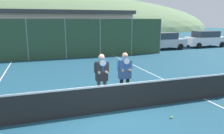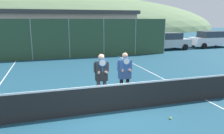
{
  "view_description": "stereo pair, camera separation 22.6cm",
  "coord_description": "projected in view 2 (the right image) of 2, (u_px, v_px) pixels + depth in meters",
  "views": [
    {
      "loc": [
        -1.94,
        -6.4,
        2.99
      ],
      "look_at": [
        0.53,
        0.99,
        1.28
      ],
      "focal_mm": 35.0,
      "sensor_mm": 36.0,
      "label": 1
    },
    {
      "loc": [
        -1.72,
        -6.47,
        2.99
      ],
      "look_at": [
        0.53,
        0.99,
        1.28
      ],
      "focal_mm": 35.0,
      "sensor_mm": 36.0,
      "label": 2
    }
  ],
  "objects": [
    {
      "name": "player_leftmost",
      "position": [
        101.0,
        75.0,
        7.67
      ],
      "size": [
        0.55,
        0.34,
        1.82
      ],
      "color": "#56565B",
      "rests_on": "ground_plane"
    },
    {
      "name": "fence_back",
      "position": [
        69.0,
        39.0,
        16.88
      ],
      "size": [
        16.68,
        0.06,
        3.04
      ],
      "color": "gray",
      "rests_on": "ground_plane"
    },
    {
      "name": "car_far_right",
      "position": [
        211.0,
        39.0,
        23.7
      ],
      "size": [
        4.7,
        1.91,
        1.75
      ],
      "color": "silver",
      "rests_on": "ground_plane"
    },
    {
      "name": "ground_plane",
      "position": [
        105.0,
        112.0,
        7.17
      ],
      "size": [
        120.0,
        120.0,
        0.0
      ],
      "primitive_type": "plane",
      "color": "navy"
    },
    {
      "name": "car_center",
      "position": [
        118.0,
        42.0,
        20.93
      ],
      "size": [
        4.09,
        1.94,
        1.72
      ],
      "color": "black",
      "rests_on": "ground_plane"
    },
    {
      "name": "hill_distant",
      "position": [
        52.0,
        30.0,
        63.67
      ],
      "size": [
        101.91,
        56.62,
        19.82
      ],
      "color": "#5B7551",
      "rests_on": "ground_plane"
    },
    {
      "name": "clubhouse_building",
      "position": [
        52.0,
        29.0,
        22.82
      ],
      "size": [
        17.58,
        5.5,
        3.89
      ],
      "color": "beige",
      "rests_on": "ground_plane"
    },
    {
      "name": "court_line_right_sideline",
      "position": [
        165.0,
        79.0,
        11.09
      ],
      "size": [
        0.05,
        16.0,
        0.01
      ],
      "primitive_type": "cube",
      "color": "white",
      "rests_on": "ground_plane"
    },
    {
      "name": "car_left_of_center",
      "position": [
        64.0,
        43.0,
        19.34
      ],
      "size": [
        4.32,
        2.03,
        1.79
      ],
      "color": "black",
      "rests_on": "ground_plane"
    },
    {
      "name": "player_center_left",
      "position": [
        125.0,
        73.0,
        7.92
      ],
      "size": [
        0.58,
        0.34,
        1.83
      ],
      "color": "black",
      "rests_on": "ground_plane"
    },
    {
      "name": "tennis_net",
      "position": [
        105.0,
        98.0,
        7.07
      ],
      "size": [
        10.58,
        0.09,
        1.03
      ],
      "color": "gray",
      "rests_on": "ground_plane"
    },
    {
      "name": "tennis_ball_on_court",
      "position": [
        170.0,
        118.0,
        6.67
      ],
      "size": [
        0.07,
        0.07,
        0.07
      ],
      "color": "#CCDB33",
      "rests_on": "ground_plane"
    },
    {
      "name": "car_right_of_center",
      "position": [
        168.0,
        41.0,
        21.96
      ],
      "size": [
        4.4,
        2.09,
        1.69
      ],
      "color": "#B2B7BC",
      "rests_on": "ground_plane"
    }
  ]
}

